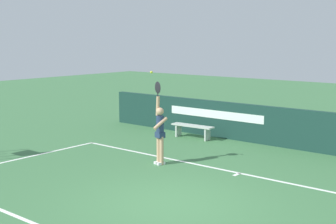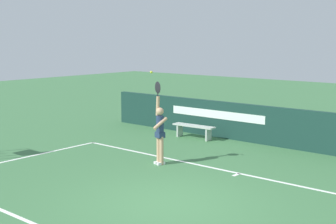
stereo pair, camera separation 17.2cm
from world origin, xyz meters
TOP-DOWN VIEW (x-y plane):
  - ground_plane at (0.00, 0.00)m, footprint 60.00×60.00m
  - court_lines at (0.00, 0.22)m, footprint 11.81×5.63m
  - back_wall at (-0.01, 6.54)m, footprint 15.99×0.21m
  - tennis_player at (-2.24, 2.33)m, footprint 0.45×0.47m
  - tennis_ball at (-2.33, 2.09)m, footprint 0.07×0.07m
  - courtside_bench_near at (-3.61, 5.76)m, footprint 1.64×0.44m

SIDE VIEW (x-z plane):
  - ground_plane at x=0.00m, z-range 0.00..0.00m
  - court_lines at x=0.00m, z-range 0.00..0.00m
  - courtside_bench_near at x=-3.61m, z-range 0.13..0.61m
  - back_wall at x=-0.01m, z-range 0.00..1.31m
  - tennis_player at x=-2.24m, z-range -0.21..2.15m
  - tennis_ball at x=-2.33m, z-range 2.59..2.66m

